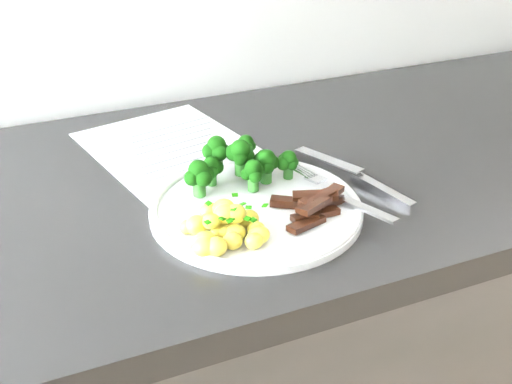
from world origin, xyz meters
The scene contains 7 objects.
recipe_paper centered at (-0.17, 1.78, 0.90)m, with size 0.28×0.35×0.00m.
plate centered at (-0.13, 1.57, 0.91)m, with size 0.27×0.27×0.02m.
broccoli centered at (-0.12, 1.64, 0.94)m, with size 0.16×0.10×0.06m.
potatoes centered at (-0.19, 1.52, 0.93)m, with size 0.10×0.10×0.04m.
beef_strips centered at (-0.07, 1.53, 0.92)m, with size 0.11×0.09×0.03m.
fork centered at (-0.02, 1.54, 0.92)m, with size 0.06×0.19×0.02m.
knife centered at (0.04, 1.57, 0.91)m, with size 0.08×0.20×0.02m.
Camera 1 is at (-0.41, 0.93, 1.33)m, focal length 45.20 mm.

